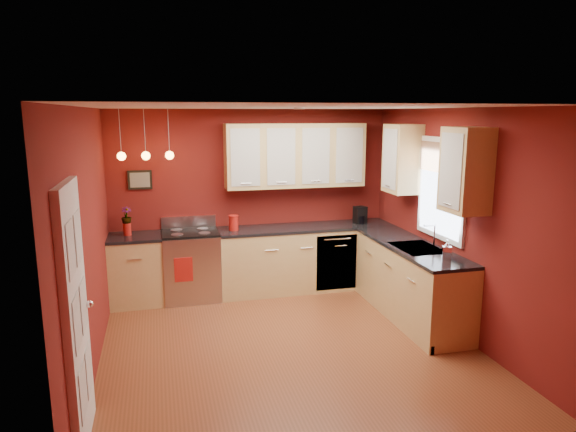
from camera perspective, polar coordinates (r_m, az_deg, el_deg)
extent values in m
plane|color=brown|center=(5.88, 0.02, -14.23)|extent=(4.20, 4.20, 0.00)
cube|color=white|center=(5.31, 0.02, 12.01)|extent=(4.00, 4.20, 0.02)
cube|color=maroon|center=(7.46, -4.00, 1.76)|extent=(4.00, 0.02, 2.60)
cube|color=maroon|center=(3.54, 8.64, -9.27)|extent=(4.00, 0.02, 2.60)
cube|color=maroon|center=(5.33, -21.32, -2.88)|extent=(0.02, 4.20, 2.60)
cube|color=maroon|center=(6.24, 18.10, -0.67)|extent=(0.02, 4.20, 2.60)
cube|color=tan|center=(7.25, -16.45, -5.87)|extent=(0.70, 0.60, 0.90)
cube|color=tan|center=(7.53, 2.00, -4.77)|extent=(2.54, 0.60, 0.90)
cube|color=tan|center=(6.69, 13.40, -7.18)|extent=(0.60, 2.10, 0.90)
cube|color=black|center=(7.13, -16.66, -2.26)|extent=(0.70, 0.62, 0.04)
cube|color=black|center=(7.41, 2.02, -1.28)|extent=(2.54, 0.62, 0.04)
cube|color=black|center=(6.56, 13.58, -3.27)|extent=(0.62, 2.10, 0.04)
cube|color=#B5B5BA|center=(7.25, -10.67, -5.51)|extent=(0.76, 0.64, 0.92)
cube|color=black|center=(6.96, -10.50, -6.05)|extent=(0.55, 0.02, 0.32)
cylinder|color=#B5B5BA|center=(6.88, -10.57, -4.17)|extent=(0.60, 0.02, 0.02)
cube|color=black|center=(7.13, -10.81, -1.86)|extent=(0.76, 0.60, 0.03)
cylinder|color=#9A9A9F|center=(6.98, -12.21, -2.02)|extent=(0.16, 0.16, 0.01)
cylinder|color=#9A9A9F|center=(7.00, -9.27, -1.87)|extent=(0.16, 0.16, 0.01)
cylinder|color=#9A9A9F|center=(7.26, -12.30, -1.53)|extent=(0.16, 0.16, 0.01)
cylinder|color=#9A9A9F|center=(7.28, -9.47, -1.39)|extent=(0.16, 0.16, 0.01)
cube|color=#B5B5BA|center=(7.40, -10.99, -0.62)|extent=(0.76, 0.04, 0.16)
cube|color=#B5B5BA|center=(7.38, 5.41, -5.16)|extent=(0.60, 0.02, 0.80)
cube|color=#9A9A9F|center=(6.43, 14.20, -3.64)|extent=(0.50, 0.70, 0.05)
cube|color=black|center=(6.58, 13.50, -3.36)|extent=(0.42, 0.30, 0.02)
cube|color=black|center=(6.29, 14.93, -4.10)|extent=(0.42, 0.30, 0.02)
cylinder|color=white|center=(6.50, 15.98, -2.08)|extent=(0.02, 0.02, 0.28)
cylinder|color=white|center=(6.43, 15.50, -0.99)|extent=(0.16, 0.02, 0.02)
cube|color=white|center=(6.42, 16.72, 2.91)|extent=(0.04, 1.02, 1.22)
cube|color=white|center=(6.42, 16.60, 2.91)|extent=(0.01, 0.90, 1.10)
cube|color=#876143|center=(6.37, 16.67, 6.20)|extent=(0.02, 0.96, 0.36)
cube|color=white|center=(4.27, -22.51, -10.32)|extent=(0.06, 0.82, 2.05)
cube|color=silver|center=(3.92, -22.99, -3.41)|extent=(0.00, 0.28, 0.40)
cube|color=silver|center=(4.27, -22.30, -2.21)|extent=(0.00, 0.28, 0.40)
cube|color=silver|center=(4.09, -22.39, -10.89)|extent=(0.00, 0.28, 0.40)
cube|color=silver|center=(4.42, -21.77, -9.16)|extent=(0.00, 0.28, 0.40)
cube|color=silver|center=(4.32, -21.82, -17.68)|extent=(0.00, 0.28, 0.40)
cube|color=silver|center=(4.64, -21.25, -15.56)|extent=(0.00, 0.28, 0.40)
sphere|color=white|center=(4.57, -21.17, -9.10)|extent=(0.06, 0.06, 0.06)
cube|color=tan|center=(7.34, 0.82, 6.74)|extent=(2.00, 0.35, 0.90)
cube|color=tan|center=(6.33, 15.55, 5.60)|extent=(0.35, 1.95, 0.90)
cube|color=black|center=(7.28, -16.13, 3.88)|extent=(0.32, 0.03, 0.26)
cylinder|color=#9A9A9F|center=(6.91, -18.17, 8.81)|extent=(0.01, 0.01, 0.60)
sphere|color=#FFA53F|center=(6.92, -18.02, 6.33)|extent=(0.11, 0.11, 0.11)
cylinder|color=#9A9A9F|center=(6.89, -15.65, 8.95)|extent=(0.01, 0.01, 0.60)
sphere|color=#FFA53F|center=(6.91, -15.52, 6.46)|extent=(0.11, 0.11, 0.11)
cylinder|color=#9A9A9F|center=(6.89, -13.13, 9.07)|extent=(0.01, 0.01, 0.60)
sphere|color=#FFA53F|center=(6.91, -13.02, 6.59)|extent=(0.11, 0.11, 0.11)
cylinder|color=#A71712|center=(7.16, -6.07, -0.81)|extent=(0.13, 0.13, 0.20)
cylinder|color=#A71712|center=(7.14, -6.09, 0.02)|extent=(0.14, 0.14, 0.02)
cylinder|color=#A71712|center=(7.16, -17.44, -1.41)|extent=(0.10, 0.10, 0.17)
imported|color=#A71712|center=(7.12, -17.52, 0.02)|extent=(0.17, 0.17, 0.24)
cube|color=black|center=(7.67, 8.01, 0.14)|extent=(0.19, 0.17, 0.25)
cylinder|color=black|center=(7.64, 8.13, -0.42)|extent=(0.11, 0.11, 0.11)
imported|color=white|center=(5.99, 17.23, -3.56)|extent=(0.13, 0.13, 0.22)
cube|color=#A71712|center=(6.91, -11.53, -5.87)|extent=(0.24, 0.02, 0.33)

